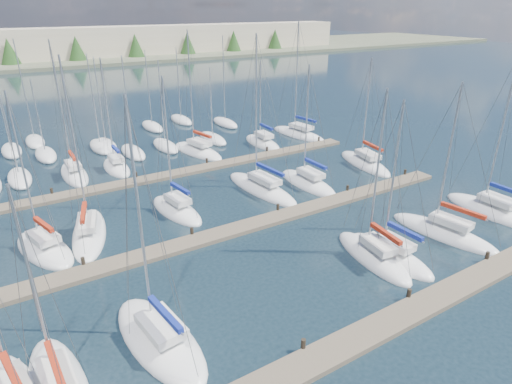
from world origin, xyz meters
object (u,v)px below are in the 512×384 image
sailboat_i (89,233)px  sailboat_d (373,256)px  sailboat_o (116,167)px  sailboat_l (308,183)px  sailboat_p (198,151)px  sailboat_m (365,163)px  sailboat_h (45,249)px  sailboat_f (443,233)px  sailboat_q (262,143)px  sailboat_e (390,255)px  sailboat_n (74,174)px  sailboat_g (491,211)px  sailboat_j (177,210)px  sailboat_k (261,188)px  sailboat_r (299,134)px  sailboat_c (160,339)px

sailboat_i → sailboat_d: sailboat_i is taller
sailboat_o → sailboat_l: size_ratio=1.01×
sailboat_p → sailboat_m: size_ratio=1.20×
sailboat_d → sailboat_h: bearing=153.8°
sailboat_p → sailboat_f: (7.80, -28.71, -0.00)m
sailboat_i → sailboat_m: (29.89, 0.39, -0.02)m
sailboat_q → sailboat_m: bearing=-62.7°
sailboat_i → sailboat_e: 22.75m
sailboat_n → sailboat_f: bearing=-51.8°
sailboat_g → sailboat_e: (-12.91, -0.39, 0.00)m
sailboat_o → sailboat_g: bearing=-48.4°
sailboat_i → sailboat_j: 7.37m
sailboat_f → sailboat_l: 13.89m
sailboat_j → sailboat_k: bearing=-6.9°
sailboat_j → sailboat_r: bearing=22.1°
sailboat_e → sailboat_r: sailboat_r is taller
sailboat_p → sailboat_d: size_ratio=1.17×
sailboat_i → sailboat_l: bearing=12.3°
sailboat_h → sailboat_g: bearing=-37.5°
sailboat_o → sailboat_k: sailboat_k is taller
sailboat_r → sailboat_h: bearing=-164.5°
sailboat_f → sailboat_l: bearing=91.7°
sailboat_h → sailboat_f: 30.16m
sailboat_h → sailboat_e: size_ratio=1.04×
sailboat_o → sailboat_e: (11.75, -28.14, -0.01)m
sailboat_d → sailboat_c: bearing=-172.6°
sailboat_h → sailboat_p: bearing=22.4°
sailboat_m → sailboat_i: bearing=-168.1°
sailboat_r → sailboat_q: sailboat_r is taller
sailboat_c → sailboat_q: sailboat_c is taller
sailboat_p → sailboat_k: size_ratio=0.98×
sailboat_o → sailboat_e: bearing=-67.3°
sailboat_h → sailboat_e: sailboat_h is taller
sailboat_d → sailboat_r: (14.31, 27.76, -0.00)m
sailboat_e → sailboat_k: size_ratio=0.79×
sailboat_j → sailboat_q: bearing=29.0°
sailboat_h → sailboat_c: 13.75m
sailboat_h → sailboat_l: sailboat_h is taller
sailboat_o → sailboat_r: size_ratio=0.81×
sailboat_i → sailboat_m: bearing=15.3°
sailboat_o → sailboat_j: bearing=-83.2°
sailboat_q → sailboat_c: bearing=-128.2°
sailboat_j → sailboat_q: (16.90, 12.67, -0.01)m
sailboat_i → sailboat_r: 33.58m
sailboat_g → sailboat_r: size_ratio=0.90×
sailboat_h → sailboat_m: (33.17, 1.09, -0.01)m
sailboat_j → sailboat_n: 14.95m
sailboat_p → sailboat_c: size_ratio=1.07×
sailboat_q → sailboat_i: bearing=-148.8°
sailboat_d → sailboat_e: 1.27m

